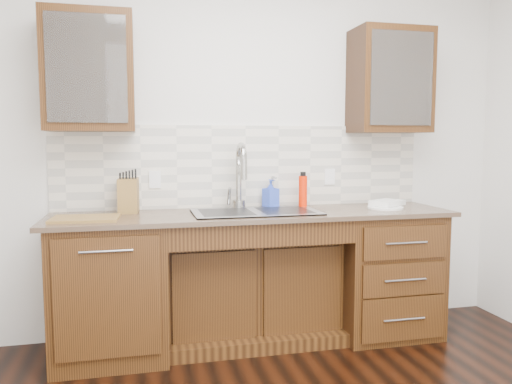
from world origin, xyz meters
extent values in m
cube|color=silver|center=(0.00, 1.80, 1.35)|extent=(4.00, 0.10, 2.70)
cube|color=#593014|center=(-0.95, 1.44, 0.44)|extent=(0.70, 0.62, 0.88)
cube|color=#593014|center=(0.00, 1.53, 0.35)|extent=(1.20, 0.44, 0.70)
cube|color=#593014|center=(0.95, 1.44, 0.44)|extent=(0.70, 0.62, 0.88)
cube|color=#84705B|center=(0.00, 1.43, 0.90)|extent=(2.70, 0.65, 0.03)
cube|color=beige|center=(0.00, 1.74, 1.21)|extent=(2.70, 0.02, 0.59)
cube|color=#9E9EA5|center=(0.00, 1.41, 0.83)|extent=(0.84, 0.46, 0.19)
cylinder|color=#999993|center=(-0.07, 1.64, 1.11)|extent=(0.04, 0.04, 0.40)
cylinder|color=#999993|center=(0.18, 1.65, 1.03)|extent=(0.02, 0.02, 0.24)
cube|color=#593014|center=(-1.05, 1.58, 1.83)|extent=(0.55, 0.34, 0.75)
cube|color=#593014|center=(1.05, 1.58, 1.83)|extent=(0.55, 0.34, 0.75)
cube|color=white|center=(-0.65, 1.73, 1.12)|extent=(0.08, 0.01, 0.12)
cube|color=white|center=(0.65, 1.73, 1.12)|extent=(0.08, 0.01, 0.12)
imported|color=blue|center=(0.17, 1.65, 1.01)|extent=(0.12, 0.12, 0.20)
cylinder|color=red|center=(0.39, 1.58, 1.02)|extent=(0.07, 0.07, 0.23)
cylinder|color=white|center=(0.95, 1.40, 0.92)|extent=(0.33, 0.33, 0.01)
cube|color=white|center=(0.99, 1.46, 0.94)|extent=(0.28, 0.26, 0.04)
cube|color=olive|center=(-0.83, 1.62, 1.02)|extent=(0.14, 0.21, 0.23)
cube|color=brown|center=(-1.08, 1.34, 0.92)|extent=(0.41, 0.30, 0.02)
imported|color=white|center=(-1.11, 1.58, 1.77)|extent=(0.16, 0.16, 0.10)
imported|color=white|center=(-0.95, 1.58, 1.77)|extent=(0.13, 0.13, 0.09)
imported|color=silver|center=(0.93, 1.58, 1.77)|extent=(0.15, 0.15, 0.09)
imported|color=silver|center=(1.16, 1.58, 1.78)|extent=(0.13, 0.13, 0.10)
camera|label=1|loc=(-0.75, -1.82, 1.38)|focal=35.00mm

